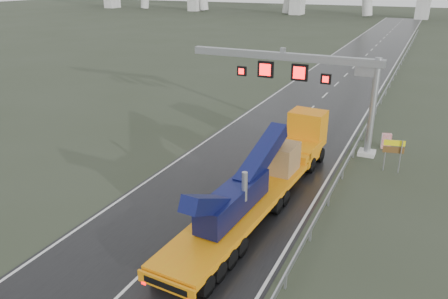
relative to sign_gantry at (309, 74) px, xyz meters
The scene contains 7 objects.
ground 18.96m from the sign_gantry, 96.67° to the right, with size 400.00×400.00×0.00m, color #2F3726.
road 22.81m from the sign_gantry, 95.46° to the left, with size 11.00×200.00×0.02m, color black.
guardrail 13.57m from the sign_gantry, 71.60° to the left, with size 0.20×140.00×1.40m, color #92959B, non-canonical shape.
sign_gantry is the anchor object (origin of this frame).
heavy_haul_truck 9.97m from the sign_gantry, 87.07° to the right, with size 3.67×18.49×4.32m.
exit_sign_pair 8.19m from the sign_gantry, 19.85° to the right, with size 1.34×0.36×2.33m.
striped_barrier 8.00m from the sign_gantry, 18.81° to the left, with size 0.70×0.38×1.18m, color red.
Camera 1 is at (10.24, -13.77, 12.41)m, focal length 35.00 mm.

